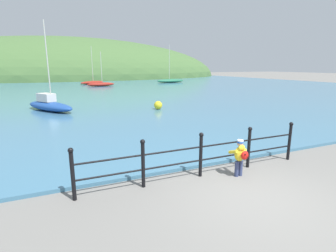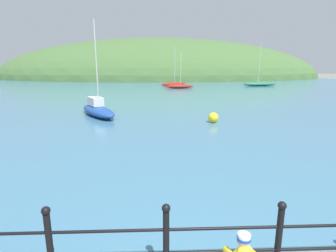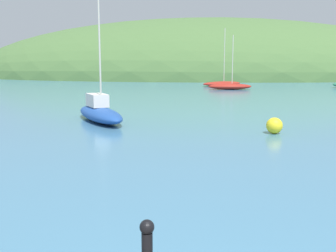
# 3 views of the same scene
# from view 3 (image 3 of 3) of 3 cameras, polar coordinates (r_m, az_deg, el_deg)

# --- Properties ---
(water) EXTENTS (80.00, 60.00, 0.10)m
(water) POSITION_cam_3_polar(r_m,az_deg,el_deg) (33.51, 5.19, 5.07)
(water) COLOR teal
(water) RESTS_ON ground
(far_hillside) EXTENTS (80.12, 44.07, 19.45)m
(far_hillside) POSITION_cam_3_polar(r_m,az_deg,el_deg) (68.80, 5.11, 7.13)
(far_hillside) COLOR #476B38
(far_hillside) RESTS_ON ground
(boat_blue_hull) EXTENTS (4.81, 4.39, 5.74)m
(boat_blue_hull) POSITION_cam_3_polar(r_m,az_deg,el_deg) (40.54, 7.85, 6.15)
(boat_blue_hull) COLOR maroon
(boat_blue_hull) RESTS_ON water
(boat_white_sailboat) EXTENTS (3.27, 4.39, 5.44)m
(boat_white_sailboat) POSITION_cam_3_polar(r_m,az_deg,el_deg) (16.06, -9.91, 2.01)
(boat_white_sailboat) COLOR #1E4793
(boat_white_sailboat) RESTS_ON water
(boat_far_right) EXTENTS (3.85, 1.57, 4.68)m
(boat_far_right) POSITION_cam_3_polar(r_m,az_deg,el_deg) (35.03, 8.96, 5.72)
(boat_far_right) COLOR maroon
(boat_far_right) RESTS_ON water
(mooring_buoy) EXTENTS (0.54, 0.54, 0.54)m
(mooring_buoy) POSITION_cam_3_polar(r_m,az_deg,el_deg) (13.50, 15.18, 0.06)
(mooring_buoy) COLOR yellow
(mooring_buoy) RESTS_ON water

